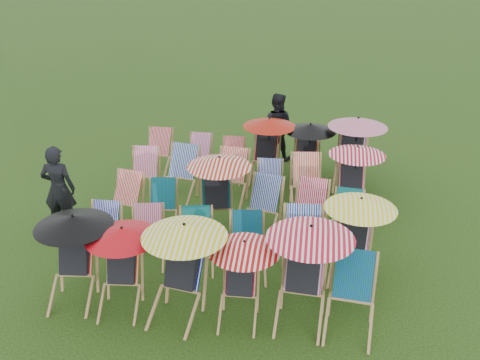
# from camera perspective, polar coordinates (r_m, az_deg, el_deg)

# --- Properties ---
(ground) EXTENTS (100.00, 100.00, 0.00)m
(ground) POSITION_cam_1_polar(r_m,az_deg,el_deg) (9.58, -0.58, -5.65)
(ground) COLOR black
(ground) RESTS_ON ground
(deckchair_0) EXTENTS (1.10, 1.17, 1.31)m
(deckchair_0) POSITION_cam_1_polar(r_m,az_deg,el_deg) (8.04, -17.40, -7.85)
(deckchair_0) COLOR #AA824F
(deckchair_0) RESTS_ON ground
(deckchair_1) EXTENTS (1.03, 1.10, 1.22)m
(deckchair_1) POSITION_cam_1_polar(r_m,az_deg,el_deg) (7.73, -12.59, -9.05)
(deckchair_1) COLOR #AA824F
(deckchair_1) RESTS_ON ground
(deckchair_2) EXTENTS (1.16, 1.24, 1.38)m
(deckchair_2) POSITION_cam_1_polar(r_m,az_deg,el_deg) (7.40, -6.43, -9.45)
(deckchair_2) COLOR #AA824F
(deckchair_2) RESTS_ON ground
(deckchair_3) EXTENTS (0.98, 1.03, 1.17)m
(deckchair_3) POSITION_cam_1_polar(r_m,az_deg,el_deg) (7.36, 0.06, -10.56)
(deckchair_3) COLOR #AA824F
(deckchair_3) RESTS_ON ground
(deckchair_4) EXTENTS (1.19, 1.25, 1.41)m
(deckchair_4) POSITION_cam_1_polar(r_m,az_deg,el_deg) (7.32, 6.85, -9.80)
(deckchair_4) COLOR #AA824F
(deckchair_4) RESTS_ON ground
(deckchair_5) EXTENTS (0.75, 0.97, 0.99)m
(deckchair_5) POSITION_cam_1_polar(r_m,az_deg,el_deg) (7.38, 11.77, -12.24)
(deckchair_5) COLOR #AA824F
(deckchair_5) RESTS_ON ground
(deckchair_6) EXTENTS (0.57, 0.80, 0.86)m
(deckchair_6) POSITION_cam_1_polar(r_m,az_deg,el_deg) (9.00, -14.61, -5.62)
(deckchair_6) COLOR #AA824F
(deckchair_6) RESTS_ON ground
(deckchair_7) EXTENTS (0.71, 0.88, 0.85)m
(deckchair_7) POSITION_cam_1_polar(r_m,az_deg,el_deg) (8.76, -9.85, -6.04)
(deckchair_7) COLOR #AA824F
(deckchair_7) RESTS_ON ground
(deckchair_8) EXTENTS (0.72, 0.90, 0.87)m
(deckchair_8) POSITION_cam_1_polar(r_m,az_deg,el_deg) (8.54, -4.70, -6.52)
(deckchair_8) COLOR #AA824F
(deckchair_8) RESTS_ON ground
(deckchair_9) EXTENTS (0.72, 0.91, 0.90)m
(deckchair_9) POSITION_cam_1_polar(r_m,az_deg,el_deg) (8.33, 0.82, -7.22)
(deckchair_9) COLOR #AA824F
(deckchair_9) RESTS_ON ground
(deckchair_10) EXTENTS (0.75, 1.00, 1.03)m
(deckchair_10) POSITION_cam_1_polar(r_m,az_deg,el_deg) (8.28, 6.81, -7.14)
(deckchair_10) COLOR #AA824F
(deckchair_10) RESTS_ON ground
(deckchair_11) EXTENTS (1.09, 1.16, 1.30)m
(deckchair_11) POSITION_cam_1_polar(r_m,az_deg,el_deg) (8.33, 12.07, -5.94)
(deckchair_11) COLOR #AA824F
(deckchair_11) RESTS_ON ground
(deckchair_12) EXTENTS (0.75, 0.94, 0.92)m
(deckchair_12) POSITION_cam_1_polar(r_m,az_deg,el_deg) (9.86, -12.47, -2.31)
(deckchair_12) COLOR #AA824F
(deckchair_12) RESTS_ON ground
(deckchair_13) EXTENTS (0.66, 0.84, 0.84)m
(deckchair_13) POSITION_cam_1_polar(r_m,az_deg,el_deg) (9.63, -8.35, -2.92)
(deckchair_13) COLOR #AA824F
(deckchair_13) RESTS_ON ground
(deckchair_14) EXTENTS (1.13, 1.24, 1.35)m
(deckchair_14) POSITION_cam_1_polar(r_m,az_deg,el_deg) (9.41, -2.44, -1.37)
(deckchair_14) COLOR #AA824F
(deckchair_14) RESTS_ON ground
(deckchair_15) EXTENTS (0.79, 0.98, 0.95)m
(deckchair_15) POSITION_cam_1_polar(r_m,az_deg,el_deg) (9.41, 2.27, -3.00)
(deckchair_15) COLOR #AA824F
(deckchair_15) RESTS_ON ground
(deckchair_16) EXTENTS (0.73, 0.95, 0.96)m
(deckchair_16) POSITION_cam_1_polar(r_m,az_deg,el_deg) (9.31, 7.36, -3.49)
(deckchair_16) COLOR #AA824F
(deckchair_16) RESTS_ON ground
(deckchair_17) EXTENTS (0.64, 0.82, 0.83)m
(deckchair_17) POSITION_cam_1_polar(r_m,az_deg,el_deg) (9.35, 11.30, -4.09)
(deckchair_17) COLOR #AA824F
(deckchair_17) RESTS_ON ground
(deckchair_18) EXTENTS (0.69, 0.90, 0.92)m
(deckchair_18) POSITION_cam_1_polar(r_m,az_deg,el_deg) (10.86, -10.25, 0.56)
(deckchair_18) COLOR #AA824F
(deckchair_18) RESTS_ON ground
(deckchair_19) EXTENTS (0.79, 1.01, 1.02)m
(deckchair_19) POSITION_cam_1_polar(r_m,az_deg,el_deg) (10.62, -6.57, 0.52)
(deckchair_19) COLOR #AA824F
(deckchair_19) RESTS_ON ground
(deckchair_20) EXTENTS (0.75, 0.98, 1.00)m
(deckchair_20) POSITION_cam_1_polar(r_m,az_deg,el_deg) (10.41, -1.11, 0.11)
(deckchair_20) COLOR #AA824F
(deckchair_20) RESTS_ON ground
(deckchair_21) EXTENTS (0.59, 0.80, 0.84)m
(deckchair_21) POSITION_cam_1_polar(r_m,az_deg,el_deg) (10.34, 3.11, -0.60)
(deckchair_21) COLOR #AA824F
(deckchair_21) RESTS_ON ground
(deckchair_22) EXTENTS (0.75, 0.97, 0.97)m
(deckchair_22) POSITION_cam_1_polar(r_m,az_deg,el_deg) (10.32, 7.15, -0.42)
(deckchair_22) COLOR #AA824F
(deckchair_22) RESTS_ON ground
(deckchair_23) EXTENTS (1.06, 1.12, 1.26)m
(deckchair_23) POSITION_cam_1_polar(r_m,az_deg,el_deg) (10.29, 11.98, 0.22)
(deckchair_23) COLOR #AA824F
(deckchair_23) RESTS_ON ground
(deckchair_24) EXTENTS (0.65, 0.87, 0.92)m
(deckchair_24) POSITION_cam_1_polar(r_m,az_deg,el_deg) (11.89, -8.91, 2.88)
(deckchair_24) COLOR #AA824F
(deckchair_24) RESTS_ON ground
(deckchair_25) EXTENTS (0.58, 0.79, 0.84)m
(deckchair_25) POSITION_cam_1_polar(r_m,az_deg,el_deg) (11.71, -4.49, 2.55)
(deckchair_25) COLOR #AA824F
(deckchair_25) RESTS_ON ground
(deckchair_26) EXTENTS (0.58, 0.79, 0.83)m
(deckchair_26) POSITION_cam_1_polar(r_m,az_deg,el_deg) (11.48, -0.93, 2.15)
(deckchair_26) COLOR #AA824F
(deckchair_26) RESTS_ON ground
(deckchair_27) EXTENTS (1.12, 1.17, 1.33)m
(deckchair_27) POSITION_cam_1_polar(r_m,az_deg,el_deg) (11.38, 2.81, 3.44)
(deckchair_27) COLOR #AA824F
(deckchair_27) RESTS_ON ground
(deckchair_28) EXTENTS (1.07, 1.11, 1.27)m
(deckchair_28) POSITION_cam_1_polar(r_m,az_deg,el_deg) (11.32, 7.14, 2.96)
(deckchair_28) COLOR #AA824F
(deckchair_28) RESTS_ON ground
(deckchair_29) EXTENTS (1.21, 1.28, 1.44)m
(deckchair_29) POSITION_cam_1_polar(r_m,az_deg,el_deg) (11.30, 11.94, 3.07)
(deckchair_29) COLOR #AA824F
(deckchair_29) RESTS_ON ground
(person_left) EXTENTS (0.61, 0.42, 1.60)m
(person_left) POSITION_cam_1_polar(r_m,az_deg,el_deg) (9.86, -18.77, -0.90)
(person_left) COLOR black
(person_left) RESTS_ON ground
(person_rear) EXTENTS (0.85, 0.71, 1.57)m
(person_rear) POSITION_cam_1_polar(r_m,az_deg,el_deg) (12.42, 3.91, 5.73)
(person_rear) COLOR black
(person_rear) RESTS_ON ground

